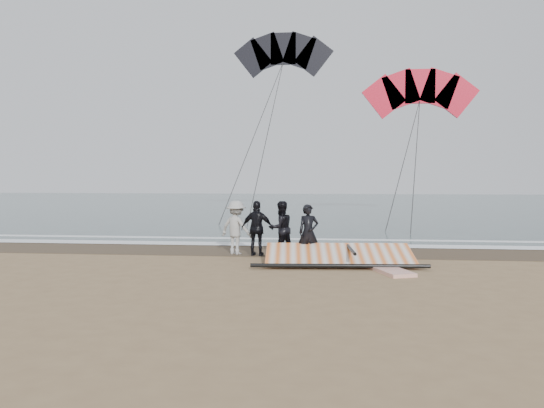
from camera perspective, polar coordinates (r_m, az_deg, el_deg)
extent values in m
plane|color=#8C704C|center=(12.75, 3.32, -7.93)|extent=(120.00, 120.00, 0.00)
cube|color=#233838|center=(45.57, 5.26, -0.04)|extent=(120.00, 54.00, 0.02)
cube|color=#4C3D2B|center=(17.19, 4.02, -5.07)|extent=(120.00, 2.80, 0.01)
cube|color=white|center=(18.57, 4.17, -4.40)|extent=(120.00, 0.90, 0.01)
cube|color=white|center=(20.26, 4.33, -3.78)|extent=(120.00, 0.45, 0.01)
imported|color=black|center=(15.25, 3.95, -3.07)|extent=(0.68, 0.54, 1.61)
cube|color=white|center=(14.07, 11.99, -6.77)|extent=(1.37, 2.34, 0.09)
cube|color=silver|center=(15.97, 7.83, -5.57)|extent=(0.73, 2.23, 0.09)
imported|color=black|center=(16.16, 0.96, -2.63)|extent=(1.02, 0.98, 1.66)
imported|color=black|center=(16.04, -1.60, -2.65)|extent=(1.02, 0.50, 1.68)
imported|color=#A8A7A3|center=(16.44, -3.88, -2.54)|extent=(1.24, 1.02, 1.66)
cube|color=black|center=(15.23, 6.44, -5.95)|extent=(2.78, 0.85, 0.11)
cube|color=orange|center=(14.60, 7.25, -5.36)|extent=(4.10, 1.82, 0.42)
cylinder|color=black|center=(13.86, 7.32, -6.61)|extent=(4.63, 0.44, 0.11)
cylinder|color=black|center=(14.59, 8.44, -4.78)|extent=(0.23, 2.00, 0.08)
cylinder|color=#262626|center=(27.91, 14.14, 5.07)|extent=(0.04, 0.04, 11.65)
cylinder|color=#262626|center=(27.50, 15.23, 5.09)|extent=(0.04, 0.04, 12.24)
cylinder|color=#262626|center=(29.97, -1.81, 7.68)|extent=(0.04, 0.04, 13.08)
cylinder|color=#262626|center=(29.51, -0.45, 7.76)|extent=(0.04, 0.04, 13.39)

